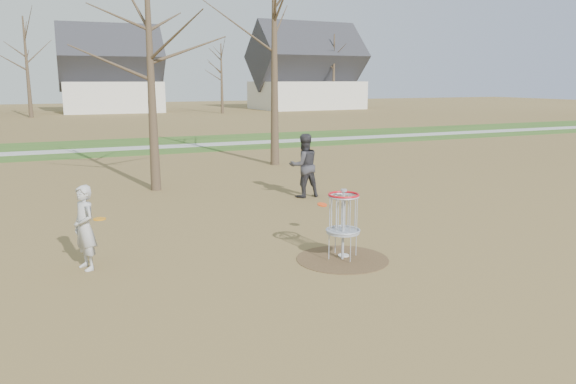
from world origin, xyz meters
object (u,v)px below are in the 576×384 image
(player_standing, at_px, (85,228))
(player_throwing, at_px, (304,166))
(disc_golf_basket, at_px, (343,214))
(disc_grounded, at_px, (343,255))

(player_standing, height_order, player_throwing, player_throwing)
(player_standing, xyz_separation_m, disc_golf_basket, (4.59, -1.39, 0.13))
(player_standing, relative_size, disc_grounded, 7.13)
(player_throwing, relative_size, disc_golf_basket, 1.40)
(player_standing, bearing_deg, disc_grounded, 54.51)
(disc_grounded, bearing_deg, disc_golf_basket, -125.22)
(player_standing, xyz_separation_m, disc_grounded, (4.70, -1.24, -0.76))
(player_throwing, xyz_separation_m, disc_grounded, (-1.72, -5.51, -0.92))
(player_standing, bearing_deg, player_throwing, 102.88)
(disc_grounded, distance_m, disc_golf_basket, 0.91)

